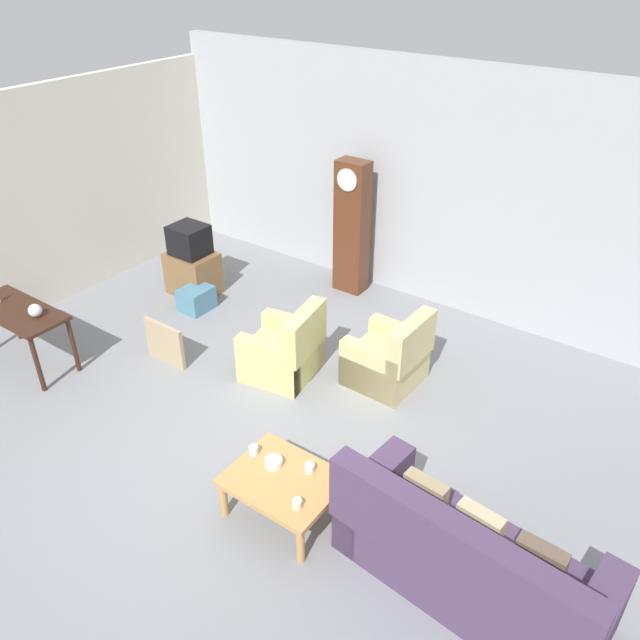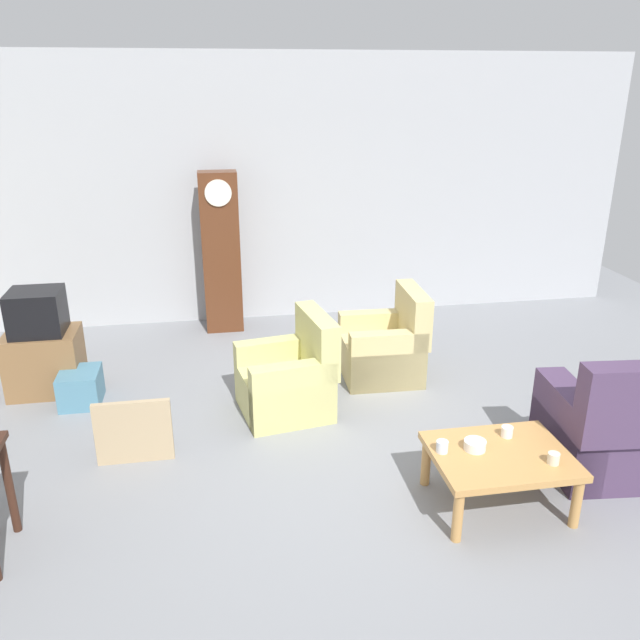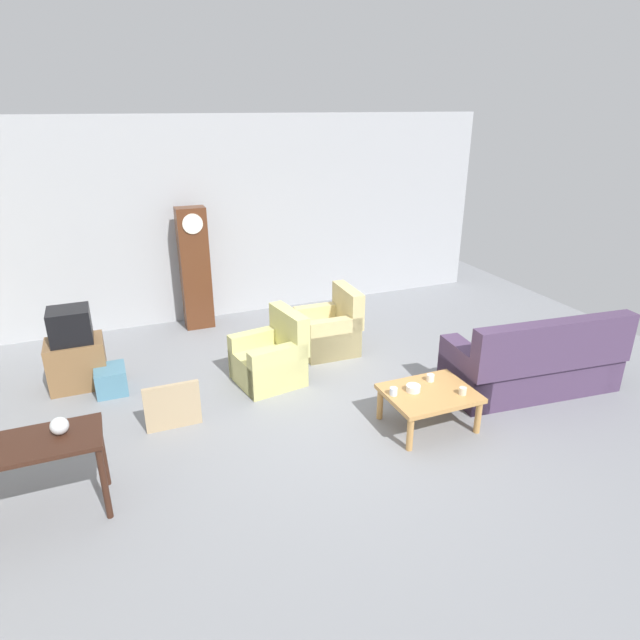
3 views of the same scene
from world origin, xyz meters
The scene contains 14 objects.
ground_plane centered at (0.00, 0.00, 0.00)m, with size 10.40×10.40×0.00m, color gray.
garage_door_wall centered at (0.00, 3.60, 1.60)m, with size 8.40×0.16×3.20m, color #ADAFB5.
armchair_olive_near centered at (-0.49, 0.96, 0.31)m, with size 0.90×0.88×0.92m.
armchair_olive_far centered at (0.57, 1.53, 0.31)m, with size 0.81×0.78×0.92m.
coffee_table_wood centered at (0.80, -0.68, 0.37)m, with size 0.96×0.76×0.43m.
grandfather_clock centered at (-1.01, 3.17, 0.96)m, with size 0.44×0.30×1.91m.
tv_stand_cabinet centered at (-2.78, 1.77, 0.31)m, with size 0.68×0.52×0.61m, color brown.
tv_crt centered at (-2.78, 1.77, 0.82)m, with size 0.48×0.44×0.42m, color black.
framed_picture_leaning centered at (-1.82, 0.33, 0.27)m, with size 0.60×0.05×0.53m, color tan.
storage_box_blue centered at (-2.42, 1.44, 0.16)m, with size 0.37×0.43×0.32m, color teal.
cup_white_porcelain centered at (0.93, -0.48, 0.47)m, with size 0.09×0.09×0.08m, color white.
cup_blue_rimmed centered at (0.39, -0.60, 0.47)m, with size 0.08×0.08×0.08m, color silver.
cup_cream_tall centered at (1.09, -0.87, 0.47)m, with size 0.08×0.08×0.08m, color beige.
bowl_white_stacked centered at (0.63, -0.61, 0.46)m, with size 0.16×0.16×0.07m, color white.
Camera 2 is at (-1.12, -4.30, 2.89)m, focal length 36.08 mm.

